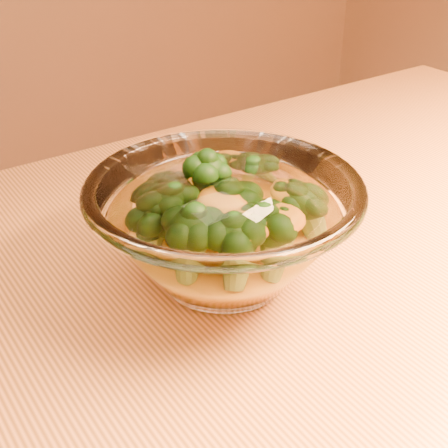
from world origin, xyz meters
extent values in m
cube|color=#D98341|center=(0.00, 0.00, 0.73)|extent=(1.20, 0.80, 0.04)
cylinder|color=brown|center=(0.54, 0.34, 0.35)|extent=(0.06, 0.06, 0.71)
ellipsoid|color=white|center=(-0.09, 0.05, 0.76)|extent=(0.11, 0.11, 0.02)
torus|color=white|center=(-0.09, 0.05, 0.85)|extent=(0.24, 0.24, 0.01)
ellipsoid|color=#FFA415|center=(-0.09, 0.05, 0.78)|extent=(0.12, 0.12, 0.03)
camera|label=1|loc=(-0.35, -0.33, 1.09)|focal=50.00mm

